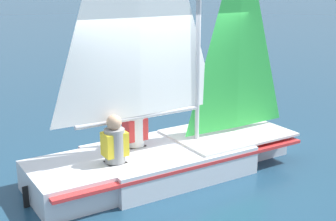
% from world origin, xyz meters
% --- Properties ---
extents(ground_plane, '(260.00, 260.00, 0.00)m').
position_xyz_m(ground_plane, '(0.00, 0.00, 0.00)').
color(ground_plane, navy).
extents(sailboat_main, '(4.38, 3.88, 5.49)m').
position_xyz_m(sailboat_main, '(-0.02, -0.01, 0.73)').
color(sailboat_main, silver).
rests_on(sailboat_main, ground_plane).
extents(sailor_helm, '(0.43, 0.42, 1.16)m').
position_xyz_m(sailor_helm, '(-0.53, -0.01, 0.62)').
color(sailor_helm, black).
rests_on(sailor_helm, ground_plane).
extents(sailor_crew, '(0.43, 0.42, 1.16)m').
position_xyz_m(sailor_crew, '(-0.70, -0.73, 0.62)').
color(sailor_crew, black).
rests_on(sailor_crew, ground_plane).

